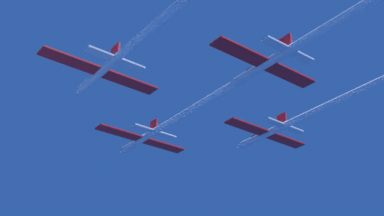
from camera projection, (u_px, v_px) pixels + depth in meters
name	position (u px, v px, depth m)	size (l,w,h in m)	color
jet_lead	(205.00, 101.00, 77.07)	(17.50, 61.69, 2.90)	white
jet_left_wing	(156.00, 24.00, 59.69)	(17.50, 51.87, 2.90)	white
jet_right_wing	(333.00, 103.00, 77.46)	(17.50, 53.42, 2.90)	white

